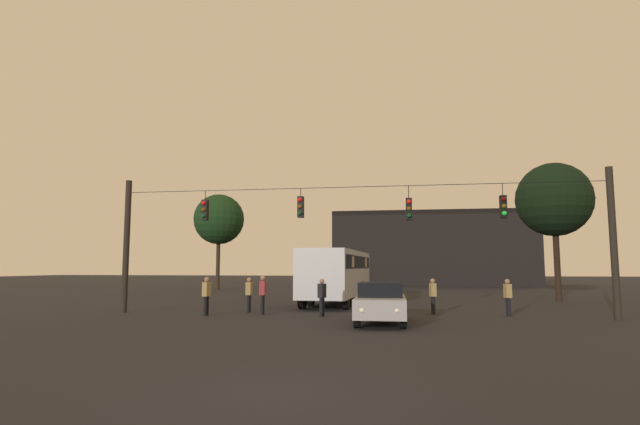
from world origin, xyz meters
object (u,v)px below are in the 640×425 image
at_px(car_far_left, 352,283).
at_px(pedestrian_trailing, 508,295).
at_px(tree_left_silhouette, 554,200).
at_px(city_bus, 338,271).
at_px(pedestrian_crossing_center, 249,293).
at_px(pedestrian_crossing_right, 433,294).
at_px(tree_behind_building, 219,220).
at_px(car_near_right, 381,302).
at_px(pedestrian_crossing_left, 263,292).
at_px(pedestrian_far_side, 322,295).
at_px(pedestrian_near_bus, 206,294).

distance_m(car_far_left, pedestrian_trailing, 19.80).
bearing_deg(tree_left_silhouette, city_bus, -163.05).
distance_m(city_bus, tree_left_silhouette, 14.48).
height_order(pedestrian_crossing_center, pedestrian_crossing_right, pedestrian_crossing_center).
relative_size(car_far_left, tree_behind_building, 0.50).
height_order(car_near_right, pedestrian_crossing_center, pedestrian_crossing_center).
height_order(pedestrian_crossing_left, pedestrian_crossing_center, pedestrian_crossing_left).
xyz_separation_m(car_far_left, tree_left_silhouette, (13.49, -7.51, 5.48)).
bearing_deg(car_near_right, tree_left_silhouette, 53.55).
xyz_separation_m(pedestrian_crossing_left, pedestrian_crossing_right, (7.48, 1.37, -0.09)).
bearing_deg(tree_behind_building, pedestrian_far_side, -60.33).
bearing_deg(pedestrian_crossing_center, city_bus, 62.01).
height_order(car_far_left, pedestrian_near_bus, pedestrian_near_bus).
distance_m(pedestrian_crossing_center, pedestrian_trailing, 11.48).
bearing_deg(car_near_right, pedestrian_crossing_center, 149.65).
height_order(city_bus, car_near_right, city_bus).
relative_size(pedestrian_crossing_left, tree_left_silhouette, 0.20).
bearing_deg(car_far_left, city_bus, -88.52).
xyz_separation_m(car_near_right, tree_behind_building, (-16.23, 26.25, 5.78)).
distance_m(pedestrian_crossing_right, pedestrian_near_bus, 10.02).
bearing_deg(pedestrian_trailing, pedestrian_crossing_center, 179.76).
distance_m(city_bus, pedestrian_near_bus, 9.44).
height_order(tree_left_silhouette, tree_behind_building, tree_behind_building).
bearing_deg(tree_left_silhouette, car_near_right, -126.45).
xyz_separation_m(pedestrian_crossing_left, pedestrian_crossing_center, (-0.90, 0.90, -0.07)).
relative_size(pedestrian_crossing_left, pedestrian_crossing_center, 1.07).
bearing_deg(car_far_left, pedestrian_crossing_right, -73.06).
relative_size(car_near_right, pedestrian_crossing_center, 2.71).
xyz_separation_m(pedestrian_near_bus, tree_behind_building, (-8.63, 24.34, 5.64)).
xyz_separation_m(car_far_left, pedestrian_crossing_center, (-3.08, -17.89, 0.11)).
bearing_deg(pedestrian_crossing_center, pedestrian_crossing_right, 3.27).
distance_m(pedestrian_near_bus, pedestrian_trailing, 12.98).
relative_size(pedestrian_trailing, tree_behind_building, 0.18).
bearing_deg(tree_left_silhouette, pedestrian_crossing_right, -129.60).
xyz_separation_m(city_bus, pedestrian_crossing_right, (5.00, -5.88, -0.98)).
bearing_deg(pedestrian_far_side, tree_left_silhouette, 42.20).
height_order(pedestrian_crossing_left, pedestrian_crossing_right, pedestrian_crossing_left).
xyz_separation_m(pedestrian_crossing_left, tree_behind_building, (-10.91, 23.50, 5.60)).
bearing_deg(pedestrian_near_bus, pedestrian_crossing_center, 51.37).
distance_m(pedestrian_crossing_right, tree_left_silhouette, 13.94).
relative_size(pedestrian_crossing_right, pedestrian_far_side, 0.99).
bearing_deg(pedestrian_crossing_right, city_bus, 130.40).
height_order(pedestrian_trailing, tree_behind_building, tree_behind_building).
height_order(pedestrian_crossing_left, tree_behind_building, tree_behind_building).
distance_m(car_near_right, pedestrian_trailing, 6.38).
relative_size(pedestrian_crossing_left, pedestrian_crossing_right, 1.09).
height_order(pedestrian_near_bus, pedestrian_trailing, pedestrian_near_bus).
distance_m(city_bus, car_far_left, 11.58).
distance_m(pedestrian_near_bus, tree_left_silhouette, 22.31).
height_order(pedestrian_crossing_center, pedestrian_near_bus, pedestrian_near_bus).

